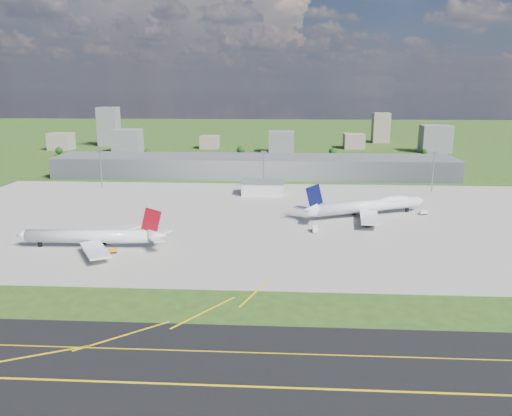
# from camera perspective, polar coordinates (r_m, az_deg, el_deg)

# --- Properties ---
(ground) EXTENTS (1400.00, 1400.00, 0.00)m
(ground) POSITION_cam_1_polar(r_m,az_deg,el_deg) (367.79, -0.43, 3.23)
(ground) COLOR #2B4816
(ground) RESTS_ON ground
(taxiway) EXTENTS (1400.00, 60.00, 0.06)m
(taxiway) POSITION_cam_1_polar(r_m,az_deg,el_deg) (123.33, -8.84, -19.29)
(taxiway) COLOR black
(taxiway) RESTS_ON ground
(apron) EXTENTS (360.00, 190.00, 0.08)m
(apron) POSITION_cam_1_polar(r_m,az_deg,el_deg) (259.99, 0.18, -1.19)
(apron) COLOR gray
(apron) RESTS_ON ground
(terminal) EXTENTS (300.00, 42.00, 15.00)m
(terminal) POSITION_cam_1_polar(r_m,az_deg,el_deg) (381.28, -0.28, 4.75)
(terminal) COLOR slate
(terminal) RESTS_ON ground
(ops_building) EXTENTS (26.00, 16.00, 8.00)m
(ops_building) POSITION_cam_1_polar(r_m,az_deg,el_deg) (317.47, 0.78, 2.28)
(ops_building) COLOR silver
(ops_building) RESTS_ON ground
(mast_west) EXTENTS (3.50, 2.00, 25.90)m
(mast_west) POSITION_cam_1_polar(r_m,az_deg,el_deg) (352.05, -17.36, 5.06)
(mast_west) COLOR gray
(mast_west) RESTS_ON ground
(mast_center) EXTENTS (3.50, 2.00, 25.90)m
(mast_center) POSITION_cam_1_polar(r_m,az_deg,el_deg) (329.85, 0.91, 5.13)
(mast_center) COLOR gray
(mast_center) RESTS_ON ground
(mast_east) EXTENTS (3.50, 2.00, 25.90)m
(mast_east) POSITION_cam_1_polar(r_m,az_deg,el_deg) (343.31, 19.64, 4.68)
(mast_east) COLOR gray
(mast_east) RESTS_ON ground
(airliner_red_twin) EXTENTS (64.71, 50.51, 17.78)m
(airliner_red_twin) POSITION_cam_1_polar(r_m,az_deg,el_deg) (223.19, -18.11, -3.16)
(airliner_red_twin) COLOR silver
(airliner_red_twin) RESTS_ON ground
(airliner_blue_quad) EXTENTS (70.39, 53.47, 19.41)m
(airliner_blue_quad) POSITION_cam_1_polar(r_m,az_deg,el_deg) (270.30, 12.73, 0.22)
(airliner_blue_quad) COLOR silver
(airliner_blue_quad) RESTS_ON ground
(tug_yellow) EXTENTS (3.62, 2.91, 1.62)m
(tug_yellow) POSITION_cam_1_polar(r_m,az_deg,el_deg) (214.41, -16.00, -4.78)
(tug_yellow) COLOR orange
(tug_yellow) RESTS_ON ground
(van_white_near) EXTENTS (2.62, 5.49, 2.74)m
(van_white_near) POSITION_cam_1_polar(r_m,az_deg,el_deg) (237.20, 6.76, -2.42)
(van_white_near) COLOR white
(van_white_near) RESTS_ON ground
(van_white_far) EXTENTS (4.98, 3.72, 2.36)m
(van_white_far) POSITION_cam_1_polar(r_m,az_deg,el_deg) (281.71, 18.59, -0.50)
(van_white_far) COLOR silver
(van_white_far) RESTS_ON ground
(bldg_far_w) EXTENTS (24.00, 20.00, 18.00)m
(bldg_far_w) POSITION_cam_1_polar(r_m,az_deg,el_deg) (587.05, -21.39, 7.12)
(bldg_far_w) COLOR gray
(bldg_far_w) RESTS_ON ground
(bldg_w) EXTENTS (28.00, 22.00, 24.00)m
(bldg_w) POSITION_cam_1_polar(r_m,az_deg,el_deg) (539.30, -14.48, 7.44)
(bldg_w) COLOR slate
(bldg_w) RESTS_ON ground
(bldg_cw) EXTENTS (20.00, 18.00, 14.00)m
(bldg_cw) POSITION_cam_1_polar(r_m,az_deg,el_deg) (560.42, -5.32, 7.52)
(bldg_cw) COLOR gray
(bldg_cw) RESTS_ON ground
(bldg_c) EXTENTS (26.00, 20.00, 22.00)m
(bldg_c) POSITION_cam_1_polar(r_m,az_deg,el_deg) (523.88, 2.93, 7.57)
(bldg_c) COLOR slate
(bldg_c) RESTS_ON ground
(bldg_ce) EXTENTS (22.00, 24.00, 16.00)m
(bldg_ce) POSITION_cam_1_polar(r_m,az_deg,el_deg) (569.08, 11.11, 7.52)
(bldg_ce) COLOR gray
(bldg_ce) RESTS_ON ground
(bldg_e) EXTENTS (30.00, 22.00, 28.00)m
(bldg_e) POSITION_cam_1_polar(r_m,az_deg,el_deg) (555.89, 19.82, 7.45)
(bldg_e) COLOR slate
(bldg_e) RESTS_ON ground
(bldg_tall_w) EXTENTS (22.00, 20.00, 44.00)m
(bldg_tall_w) POSITION_cam_1_polar(r_m,az_deg,el_deg) (607.83, -16.46, 8.92)
(bldg_tall_w) COLOR slate
(bldg_tall_w) RESTS_ON ground
(bldg_tall_e) EXTENTS (20.00, 18.00, 36.00)m
(bldg_tall_e) POSITION_cam_1_polar(r_m,az_deg,el_deg) (633.54, 14.07, 8.88)
(bldg_tall_e) COLOR gray
(bldg_tall_e) RESTS_ON ground
(tree_far_w) EXTENTS (7.20, 7.20, 8.80)m
(tree_far_w) POSITION_cam_1_polar(r_m,az_deg,el_deg) (533.99, -21.59, 6.12)
(tree_far_w) COLOR #382314
(tree_far_w) RESTS_ON ground
(tree_w) EXTENTS (6.75, 6.75, 8.25)m
(tree_w) POSITION_cam_1_polar(r_m,az_deg,el_deg) (498.21, -12.34, 6.24)
(tree_w) COLOR #382314
(tree_w) RESTS_ON ground
(tree_c) EXTENTS (8.10, 8.10, 9.90)m
(tree_c) POSITION_cam_1_polar(r_m,az_deg,el_deg) (496.59, -1.76, 6.64)
(tree_c) COLOR #382314
(tree_c) RESTS_ON ground
(tree_e) EXTENTS (7.65, 7.65, 9.35)m
(tree_e) POSITION_cam_1_polar(r_m,az_deg,el_deg) (491.91, 8.76, 6.38)
(tree_e) COLOR #382314
(tree_e) RESTS_ON ground
(tree_far_e) EXTENTS (6.30, 6.30, 7.70)m
(tree_far_e) POSITION_cam_1_polar(r_m,az_deg,el_deg) (518.00, 18.67, 6.08)
(tree_far_e) COLOR #382314
(tree_far_e) RESTS_ON ground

